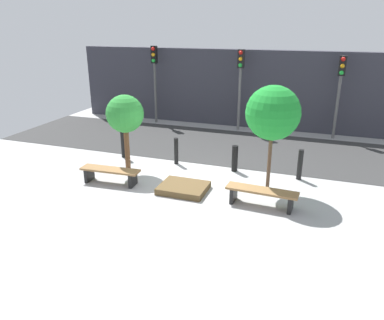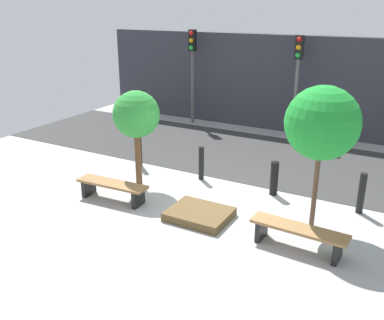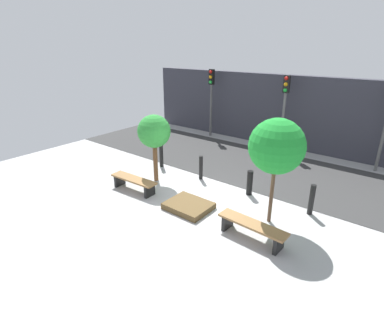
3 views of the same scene
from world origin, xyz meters
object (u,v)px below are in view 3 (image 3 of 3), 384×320
at_px(tree_behind_right_bench, 277,147).
at_px(bollard_left, 201,168).
at_px(bollard_far_left, 161,155).
at_px(bench_right, 252,228).
at_px(bollard_center, 250,183).
at_px(bollard_right, 312,200).
at_px(traffic_light_mid_west, 285,100).
at_px(planter_bed, 189,206).
at_px(traffic_light_west, 211,91).
at_px(tree_behind_left_bench, 154,132).
at_px(bench_left, 134,182).

bearing_deg(tree_behind_right_bench, bollard_left, 161.05).
bearing_deg(bollard_far_left, bench_right, -22.54).
relative_size(bollard_far_left, bollard_center, 1.22).
relative_size(bollard_right, traffic_light_mid_west, 0.27).
bearing_deg(bollard_left, planter_bed, -63.10).
distance_m(planter_bed, traffic_light_west, 8.45).
bearing_deg(bollard_far_left, tree_behind_left_bench, -54.84).
distance_m(bollard_far_left, bollard_right, 6.13).
bearing_deg(bollard_center, bollard_far_left, 180.00).
distance_m(bench_right, bollard_far_left, 5.77).
height_order(tree_behind_left_bench, traffic_light_mid_west, traffic_light_mid_west).
distance_m(tree_behind_right_bench, bollard_left, 3.92).
xyz_separation_m(bench_right, bollard_left, (-3.29, 2.21, 0.11)).
xyz_separation_m(tree_behind_left_bench, bollard_right, (5.33, 1.13, -1.40)).
xyz_separation_m(bollard_left, traffic_light_mid_west, (1.02, 5.00, 1.98)).
bearing_deg(traffic_light_west, bench_left, -75.99).
height_order(planter_bed, tree_behind_left_bench, tree_behind_left_bench).
relative_size(bollard_far_left, bollard_left, 1.14).
relative_size(bench_right, traffic_light_west, 0.53).
xyz_separation_m(bollard_far_left, bollard_right, (6.13, 0.00, -0.05)).
bearing_deg(tree_behind_right_bench, bench_right, -90.00).
relative_size(tree_behind_left_bench, tree_behind_right_bench, 0.82).
relative_size(bench_left, bench_right, 0.97).
xyz_separation_m(tree_behind_right_bench, traffic_light_west, (-6.33, 6.13, 0.21)).
height_order(bench_left, traffic_light_mid_west, traffic_light_mid_west).
relative_size(tree_behind_left_bench, bollard_left, 2.72).
distance_m(bench_left, tree_behind_right_bench, 5.05).
distance_m(bench_left, bollard_center, 3.97).
bearing_deg(bench_right, bollard_left, 149.21).
bearing_deg(bollard_left, tree_behind_left_bench, -137.84).
bearing_deg(bench_right, planter_bed, 178.10).
bearing_deg(tree_behind_left_bench, traffic_light_mid_west, 69.69).
height_order(bollard_far_left, bollard_center, bollard_far_left).
bearing_deg(bollard_right, tree_behind_right_bench, -125.16).
bearing_deg(tree_behind_right_bench, planter_bed, -158.70).
bearing_deg(planter_bed, bench_right, -5.04).
bearing_deg(traffic_light_west, planter_bed, -59.88).
height_order(bollard_far_left, traffic_light_west, traffic_light_west).
bearing_deg(bench_left, traffic_light_west, 100.87).
height_order(bollard_left, bollard_center, bollard_left).
height_order(bench_right, bollard_center, bollard_center).
bearing_deg(bench_left, bollard_right, 19.40).
bearing_deg(bollard_center, bench_left, -146.06).
relative_size(tree_behind_right_bench, traffic_light_west, 0.84).
relative_size(tree_behind_left_bench, bollard_right, 2.61).
relative_size(tree_behind_left_bench, bollard_center, 2.90).
height_order(planter_bed, tree_behind_right_bench, tree_behind_right_bench).
bearing_deg(tree_behind_right_bench, bollard_far_left, 168.04).
distance_m(bench_left, bollard_right, 5.77).
bearing_deg(bench_right, bollard_far_left, 160.60).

